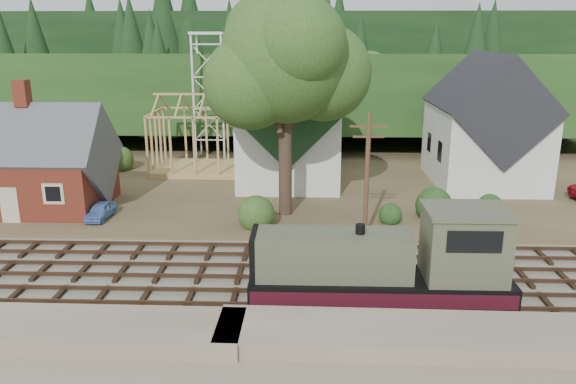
{
  "coord_description": "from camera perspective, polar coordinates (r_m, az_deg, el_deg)",
  "views": [
    {
      "loc": [
        3.43,
        -26.93,
        12.45
      ],
      "look_at": [
        2.32,
        6.0,
        3.0
      ],
      "focal_mm": 35.0,
      "sensor_mm": 36.0,
      "label": 1
    }
  ],
  "objects": [
    {
      "name": "timber_frame",
      "position": [
        50.67,
        -8.87,
        5.37
      ],
      "size": [
        8.2,
        6.2,
        6.99
      ],
      "color": "tan",
      "rests_on": "village_flat"
    },
    {
      "name": "lattice_tower",
      "position": [
        55.78,
        -8.02,
        13.37
      ],
      "size": [
        3.2,
        3.2,
        12.12
      ],
      "color": "silver",
      "rests_on": "village_flat"
    },
    {
      "name": "telegraph_pole_near",
      "position": [
        33.35,
        8.02,
        1.61
      ],
      "size": [
        2.2,
        0.28,
        8.0
      ],
      "color": "#4C331E",
      "rests_on": "ground"
    },
    {
      "name": "farmhouse",
      "position": [
        48.78,
        19.4,
        6.15
      ],
      "size": [
        8.4,
        10.8,
        10.6
      ],
      "color": "silver",
      "rests_on": "village_flat"
    },
    {
      "name": "ground",
      "position": [
        29.86,
        -4.9,
        -8.7
      ],
      "size": [
        140.0,
        140.0,
        0.0
      ],
      "primitive_type": "plane",
      "color": "#384C1E",
      "rests_on": "ground"
    },
    {
      "name": "embankment",
      "position": [
        22.5,
        -7.52,
        -17.74
      ],
      "size": [
        64.0,
        5.0,
        1.6
      ],
      "primitive_type": "cube",
      "color": "#7F7259",
      "rests_on": "ground"
    },
    {
      "name": "car_blue",
      "position": [
        39.78,
        -18.53,
        -1.82
      ],
      "size": [
        1.41,
        3.24,
        1.09
      ],
      "primitive_type": "imported",
      "rotation": [
        0.0,
        0.0,
        -0.04
      ],
      "color": "#618AD0",
      "rests_on": "village_flat"
    },
    {
      "name": "village_flat",
      "position": [
        46.71,
        -2.35,
        0.72
      ],
      "size": [
        64.0,
        26.0,
        0.3
      ],
      "primitive_type": "cube",
      "color": "brown",
      "rests_on": "ground"
    },
    {
      "name": "big_tree",
      "position": [
        37.1,
        -0.02,
        12.55
      ],
      "size": [
        10.9,
        8.4,
        14.7
      ],
      "color": "#38281E",
      "rests_on": "village_flat"
    },
    {
      "name": "hillside",
      "position": [
        70.13,
        -0.91,
        5.77
      ],
      "size": [
        70.0,
        28.96,
        12.74
      ],
      "primitive_type": "cube",
      "rotation": [
        -0.17,
        0.0,
        0.0
      ],
      "color": "#1E3F19",
      "rests_on": "ground"
    },
    {
      "name": "church",
      "position": [
        47.19,
        0.17,
        7.14
      ],
      "size": [
        8.4,
        15.17,
        13.0
      ],
      "color": "silver",
      "rests_on": "village_flat"
    },
    {
      "name": "railroad_bed",
      "position": [
        29.83,
        -4.9,
        -8.56
      ],
      "size": [
        64.0,
        11.0,
        0.16
      ],
      "primitive_type": "cube",
      "color": "#726B5B",
      "rests_on": "ground"
    },
    {
      "name": "ridge",
      "position": [
        85.9,
        -0.38,
        7.67
      ],
      "size": [
        80.0,
        20.0,
        12.0
      ],
      "primitive_type": "cube",
      "color": "black",
      "rests_on": "ground"
    },
    {
      "name": "depot",
      "position": [
        43.6,
        -24.6,
        2.3
      ],
      "size": [
        10.8,
        7.41,
        9.0
      ],
      "color": "#5F1F15",
      "rests_on": "village_flat"
    },
    {
      "name": "locomotive",
      "position": [
        26.36,
        10.35,
        -7.4
      ],
      "size": [
        11.79,
        2.95,
        4.72
      ],
      "color": "black",
      "rests_on": "railroad_bed"
    }
  ]
}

